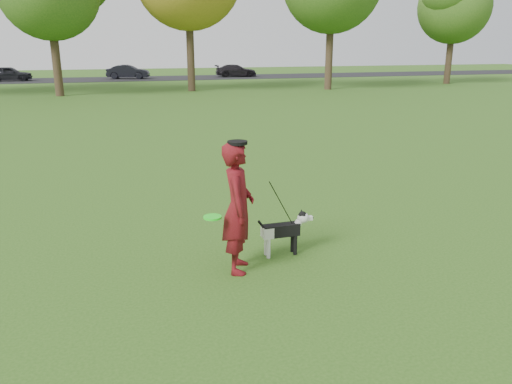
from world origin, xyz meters
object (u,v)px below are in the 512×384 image
object	(u,v)px
car_left	(9,74)
dog	(285,229)
man	(238,208)
car_mid	(128,72)
car_right	(236,71)

from	to	relation	value
car_left	dog	bearing A→B (deg)	-163.42
man	car_mid	xyz separation A→B (m)	(0.99, 40.40, -0.25)
dog	car_left	xyz separation A→B (m)	(-9.31, 40.11, 0.23)
man	car_right	distance (m)	41.82
man	car_right	size ratio (longest dim) A/B	0.45
car_mid	car_right	distance (m)	9.81
car_left	car_right	bearing A→B (deg)	-86.48
dog	car_mid	world-z (taller)	car_mid
car_mid	car_right	size ratio (longest dim) A/B	0.94
man	car_left	world-z (taller)	man
man	car_left	size ratio (longest dim) A/B	0.49
man	car_mid	size ratio (longest dim) A/B	0.48
dog	man	bearing A→B (deg)	-159.21
dog	car_mid	distance (m)	40.11
dog	car_left	world-z (taller)	car_left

